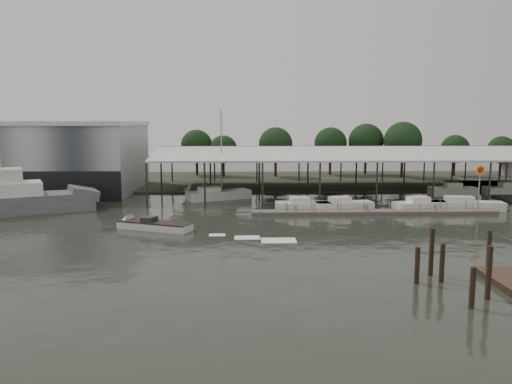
{
  "coord_description": "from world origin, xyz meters",
  "views": [
    {
      "loc": [
        -0.1,
        -45.63,
        10.4
      ],
      "look_at": [
        1.52,
        10.54,
        2.5
      ],
      "focal_mm": 35.0,
      "sensor_mm": 36.0,
      "label": 1
    }
  ],
  "objects_px": {
    "grey_trawler": "(15,200)",
    "speedboat_underway": "(149,225)",
    "shell_fuel_sign": "(480,179)",
    "white_sailboat": "(218,195)"
  },
  "relations": [
    {
      "from": "white_sailboat",
      "to": "shell_fuel_sign",
      "type": "bearing_deg",
      "value": -43.71
    },
    {
      "from": "shell_fuel_sign",
      "to": "grey_trawler",
      "type": "bearing_deg",
      "value": 178.41
    },
    {
      "from": "grey_trawler",
      "to": "speedboat_underway",
      "type": "distance_m",
      "value": 19.16
    },
    {
      "from": "white_sailboat",
      "to": "speedboat_underway",
      "type": "relative_size",
      "value": 0.67
    },
    {
      "from": "shell_fuel_sign",
      "to": "speedboat_underway",
      "type": "xyz_separation_m",
      "value": [
        -36.23,
        -7.49,
        -3.53
      ]
    },
    {
      "from": "shell_fuel_sign",
      "to": "white_sailboat",
      "type": "relative_size",
      "value": 0.46
    },
    {
      "from": "white_sailboat",
      "to": "grey_trawler",
      "type": "bearing_deg",
      "value": 179.67
    },
    {
      "from": "shell_fuel_sign",
      "to": "speedboat_underway",
      "type": "bearing_deg",
      "value": -168.31
    },
    {
      "from": "grey_trawler",
      "to": "white_sailboat",
      "type": "xyz_separation_m",
      "value": [
        22.76,
        9.72,
        -0.93
      ]
    },
    {
      "from": "grey_trawler",
      "to": "white_sailboat",
      "type": "distance_m",
      "value": 24.77
    }
  ]
}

